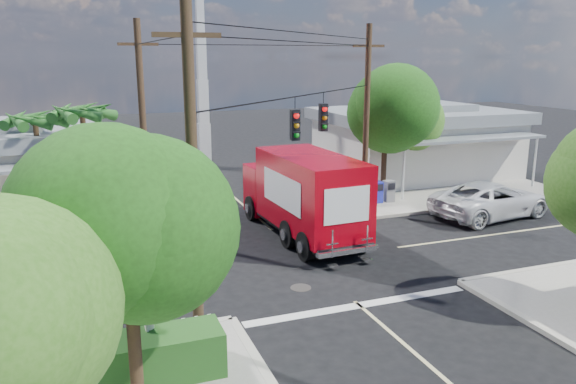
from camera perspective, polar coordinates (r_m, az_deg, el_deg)
ground at (r=21.48m, az=1.89°, el=-6.89°), size 120.00×120.00×0.00m
sidewalk_ne at (r=35.63m, az=11.43°, el=1.26°), size 14.12×14.12×0.14m
sidewalk_nw at (r=30.54m, az=-25.85°, el=-1.91°), size 14.12×14.12×0.14m
road_markings at (r=20.22m, az=3.50°, el=-8.24°), size 32.00×32.00×0.01m
building_ne at (r=37.00m, az=12.84°, el=5.18°), size 11.80×10.20×4.50m
radio_tower at (r=39.49m, az=-8.70°, el=10.72°), size 0.80×0.80×17.00m
tree_sw_front at (r=11.51m, az=-16.09°, el=-3.01°), size 3.88×3.78×6.03m
tree_ne_front at (r=29.54m, az=9.99°, el=8.05°), size 4.21×4.14×6.66m
tree_ne_back at (r=32.82m, az=11.94°, el=7.48°), size 3.77×3.66×5.82m
palm_nw_front at (r=26.19m, az=-20.17°, el=7.35°), size 3.01×3.08×5.59m
palm_nw_back at (r=27.78m, az=-24.30°, el=6.52°), size 3.01×3.08×5.19m
utility_poles at (r=21.29m, az=-3.64°, el=5.90°), size 12.00×10.68×9.00m
picket_fence at (r=14.66m, az=-19.06°, el=-14.99°), size 5.94×0.06×1.00m
hedge_sw at (r=13.96m, az=-19.79°, el=-16.55°), size 6.20×1.20×1.10m
vending_boxes at (r=29.38m, az=9.02°, el=-0.01°), size 1.90×0.50×1.10m
delivery_truck at (r=23.79m, az=1.52°, el=-0.22°), size 3.06×8.49×3.62m
parked_car at (r=28.58m, az=19.95°, el=-0.72°), size 6.47×3.63×1.71m
pedestrian at (r=14.22m, az=-13.74°, el=-14.25°), size 0.64×0.72×1.65m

